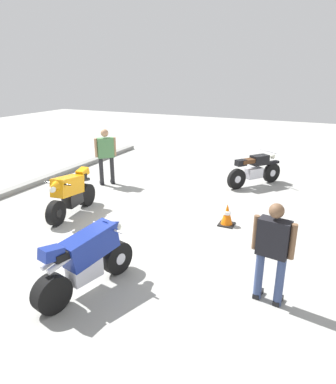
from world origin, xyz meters
name	(u,v)px	position (x,y,z in m)	size (l,w,h in m)	color
ground_plane	(146,220)	(0.00, 0.00, 0.00)	(40.00, 40.00, 0.00)	#9E9E99
curb_edge	(11,191)	(0.00, 4.60, 0.07)	(14.00, 0.30, 0.15)	gray
motorcycle_orange_sportbike	(71,192)	(-0.49, 1.87, 0.59)	(1.96, 0.70, 1.14)	black
motorcycle_black_cruiser	(255,170)	(3.84, -1.82, 0.52)	(1.75, 1.34, 1.09)	black
motorcycle_blue_sportbike	(87,258)	(-2.92, -0.49, 0.59)	(1.94, 0.79, 1.14)	black
person_in_green_shirt	(106,153)	(1.98, 2.49, 1.03)	(0.57, 0.56, 1.78)	#262628
person_in_black_shirt	(272,248)	(-1.98, -3.24, 0.94)	(0.37, 0.65, 1.66)	#384772
traffic_cone	(227,215)	(0.55, -1.87, 0.26)	(0.36, 0.36, 0.53)	black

